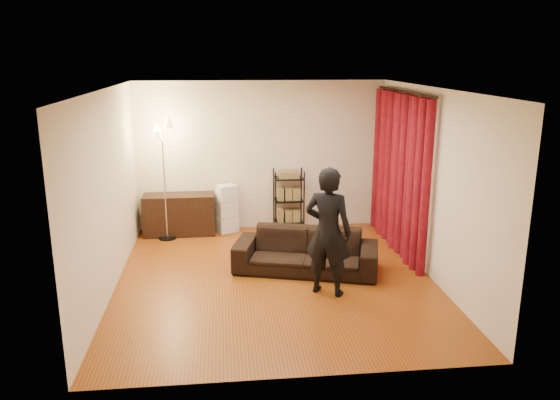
{
  "coord_description": "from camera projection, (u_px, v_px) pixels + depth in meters",
  "views": [
    {
      "loc": [
        -0.72,
        -7.28,
        3.13
      ],
      "look_at": [
        0.1,
        0.3,
        1.1
      ],
      "focal_mm": 35.0,
      "sensor_mm": 36.0,
      "label": 1
    }
  ],
  "objects": [
    {
      "name": "floor_lamp",
      "position": [
        164.0,
        181.0,
        9.34
      ],
      "size": [
        0.42,
        0.42,
        2.07
      ],
      "primitive_type": null,
      "rotation": [
        0.0,
        0.0,
        -0.15
      ],
      "color": "silver",
      "rests_on": "ground"
    },
    {
      "name": "floor",
      "position": [
        275.0,
        279.0,
        7.88
      ],
      "size": [
        5.0,
        5.0,
        0.0
      ],
      "primitive_type": "plane",
      "color": "#914313",
      "rests_on": "ground"
    },
    {
      "name": "curtain_rod",
      "position": [
        405.0,
        91.0,
        8.52
      ],
      "size": [
        0.04,
        2.65,
        0.04
      ],
      "primitive_type": "cylinder",
      "rotation": [
        1.57,
        0.0,
        0.0
      ],
      "color": "black",
      "rests_on": "wall_right"
    },
    {
      "name": "wall_left",
      "position": [
        108.0,
        193.0,
        7.29
      ],
      "size": [
        0.0,
        5.0,
        5.0
      ],
      "primitive_type": "plane",
      "rotation": [
        1.57,
        0.0,
        1.57
      ],
      "color": "beige",
      "rests_on": "ground"
    },
    {
      "name": "sofa",
      "position": [
        306.0,
        251.0,
        8.11
      ],
      "size": [
        2.25,
        1.36,
        0.61
      ],
      "primitive_type": "imported",
      "rotation": [
        0.0,
        0.0,
        -0.28
      ],
      "color": "black",
      "rests_on": "ground"
    },
    {
      "name": "wall_back",
      "position": [
        262.0,
        156.0,
        9.93
      ],
      "size": [
        5.0,
        0.0,
        5.0
      ],
      "primitive_type": "plane",
      "rotation": [
        1.57,
        0.0,
        0.0
      ],
      "color": "beige",
      "rests_on": "ground"
    },
    {
      "name": "curtain",
      "position": [
        399.0,
        173.0,
        8.85
      ],
      "size": [
        0.22,
        2.65,
        2.55
      ],
      "primitive_type": null,
      "color": "maroon",
      "rests_on": "ground"
    },
    {
      "name": "wall_right",
      "position": [
        432.0,
        184.0,
        7.76
      ],
      "size": [
        0.0,
        5.0,
        5.0
      ],
      "primitive_type": "plane",
      "rotation": [
        1.57,
        0.0,
        -1.57
      ],
      "color": "beige",
      "rests_on": "ground"
    },
    {
      "name": "wall_front",
      "position": [
        301.0,
        251.0,
        5.13
      ],
      "size": [
        5.0,
        0.0,
        5.0
      ],
      "primitive_type": "plane",
      "rotation": [
        -1.57,
        0.0,
        0.0
      ],
      "color": "beige",
      "rests_on": "ground"
    },
    {
      "name": "person",
      "position": [
        328.0,
        231.0,
        7.21
      ],
      "size": [
        0.76,
        0.68,
        1.75
      ],
      "primitive_type": "imported",
      "rotation": [
        0.0,
        0.0,
        2.64
      ],
      "color": "black",
      "rests_on": "ground"
    },
    {
      "name": "media_cabinet",
      "position": [
        179.0,
        214.0,
        9.76
      ],
      "size": [
        1.26,
        0.48,
        0.73
      ],
      "primitive_type": "cube",
      "rotation": [
        0.0,
        0.0,
        0.0
      ],
      "color": "black",
      "rests_on": "ground"
    },
    {
      "name": "storage_boxes",
      "position": [
        227.0,
        209.0,
        9.88
      ],
      "size": [
        0.44,
        0.4,
        0.88
      ],
      "primitive_type": null,
      "rotation": [
        0.0,
        0.0,
        0.41
      ],
      "color": "silver",
      "rests_on": "ground"
    },
    {
      "name": "ceiling",
      "position": [
        275.0,
        89.0,
        7.18
      ],
      "size": [
        5.0,
        5.0,
        0.0
      ],
      "primitive_type": "plane",
      "rotation": [
        3.14,
        0.0,
        0.0
      ],
      "color": "white",
      "rests_on": "ground"
    },
    {
      "name": "wire_shelf",
      "position": [
        289.0,
        200.0,
        9.97
      ],
      "size": [
        0.62,
        0.54,
        1.13
      ],
      "primitive_type": null,
      "rotation": [
        0.0,
        0.0,
        0.42
      ],
      "color": "black",
      "rests_on": "ground"
    }
  ]
}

